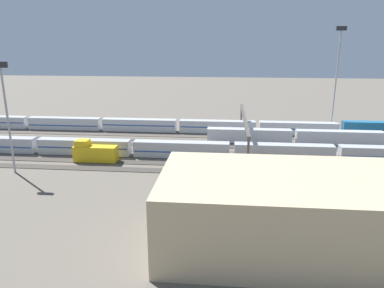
{
  "coord_description": "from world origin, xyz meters",
  "views": [
    {
      "loc": [
        -12.39,
        90.34,
        26.98
      ],
      "look_at": [
        -4.18,
        4.26,
        2.5
      ],
      "focal_mm": 33.82,
      "sensor_mm": 36.0,
      "label": 1
    }
  ],
  "objects": [
    {
      "name": "light_mast_1",
      "position": [
        32.36,
        21.31,
        15.16
      ],
      "size": [
        2.8,
        0.7,
        23.26
      ],
      "color": "#9EA0A5",
      "rests_on": "ground_plane"
    },
    {
      "name": "train_on_track_0",
      "position": [
        4.39,
        -17.5,
        2.06
      ],
      "size": [
        139.0,
        3.06,
        4.4
      ],
      "color": "#1E6B9E",
      "rests_on": "ground_plane"
    },
    {
      "name": "track_bed_5",
      "position": [
        0.0,
        7.5,
        0.06
      ],
      "size": [
        140.0,
        2.8,
        0.12
      ],
      "primitive_type": "cube",
      "color": "#3D3833",
      "rests_on": "ground_plane"
    },
    {
      "name": "maintenance_shed",
      "position": [
        -21.51,
        45.44,
        5.11
      ],
      "size": [
        35.13,
        18.62,
        10.22
      ],
      "primitive_type": "cube",
      "color": "tan",
      "rests_on": "ground_plane"
    },
    {
      "name": "train_on_track_6",
      "position": [
        17.88,
        12.5,
        2.16
      ],
      "size": [
        10.0,
        3.0,
        5.0
      ],
      "color": "gold",
      "rests_on": "ground_plane"
    },
    {
      "name": "track_bed_4",
      "position": [
        0.0,
        2.5,
        0.06
      ],
      "size": [
        140.0,
        2.8,
        0.12
      ],
      "primitive_type": "cube",
      "color": "#4C443D",
      "rests_on": "ground_plane"
    },
    {
      "name": "ground_plane",
      "position": [
        0.0,
        0.0,
        0.0
      ],
      "size": [
        400.0,
        400.0,
        0.0
      ],
      "primitive_type": "plane",
      "color": "#60594F"
    },
    {
      "name": "track_bed_0",
      "position": [
        0.0,
        -17.5,
        0.06
      ],
      "size": [
        140.0,
        2.8,
        0.12
      ],
      "primitive_type": "cube",
      "color": "#4C443D",
      "rests_on": "ground_plane"
    },
    {
      "name": "track_bed_6",
      "position": [
        0.0,
        12.5,
        0.06
      ],
      "size": [
        140.0,
        2.8,
        0.12
      ],
      "primitive_type": "cube",
      "color": "#3D3833",
      "rests_on": "ground_plane"
    },
    {
      "name": "track_bed_2",
      "position": [
        0.0,
        -7.5,
        0.06
      ],
      "size": [
        140.0,
        2.8,
        0.12
      ],
      "primitive_type": "cube",
      "color": "#4C443D",
      "rests_on": "ground_plane"
    },
    {
      "name": "track_bed_7",
      "position": [
        0.0,
        17.5,
        0.06
      ],
      "size": [
        140.0,
        2.8,
        0.12
      ],
      "primitive_type": "cube",
      "color": "#3D3833",
      "rests_on": "ground_plane"
    },
    {
      "name": "light_mast_0",
      "position": [
        -44.13,
        -19.65,
        19.53
      ],
      "size": [
        2.8,
        0.7,
        31.26
      ],
      "color": "#9EA0A5",
      "rests_on": "ground_plane"
    },
    {
      "name": "signal_gantry",
      "position": [
        -17.08,
        0.0,
        7.73
      ],
      "size": [
        0.7,
        40.0,
        8.8
      ],
      "color": "#4C4742",
      "rests_on": "ground_plane"
    },
    {
      "name": "train_on_track_5",
      "position": [
        -1.9,
        7.5,
        2.0
      ],
      "size": [
        119.8,
        3.06,
        3.8
      ],
      "color": "#B7BABF",
      "rests_on": "ground_plane"
    },
    {
      "name": "track_bed_3",
      "position": [
        0.0,
        -2.5,
        0.06
      ],
      "size": [
        140.0,
        2.8,
        0.12
      ],
      "primitive_type": "cube",
      "color": "#3D3833",
      "rests_on": "ground_plane"
    },
    {
      "name": "train_on_track_2",
      "position": [
        -30.98,
        -7.5,
        2.02
      ],
      "size": [
        47.2,
        3.0,
        3.8
      ],
      "color": "silver",
      "rests_on": "ground_plane"
    },
    {
      "name": "track_bed_1",
      "position": [
        0.0,
        -12.5,
        0.06
      ],
      "size": [
        140.0,
        2.8,
        0.12
      ],
      "primitive_type": "cube",
      "color": "#4C443D",
      "rests_on": "ground_plane"
    }
  ]
}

